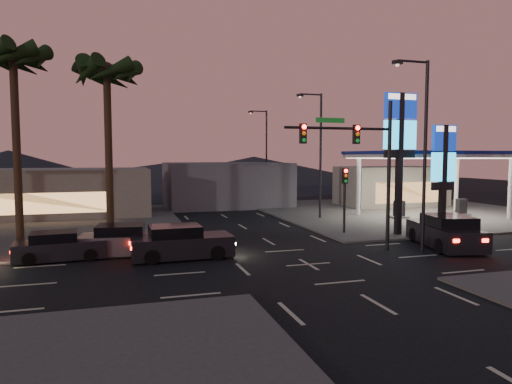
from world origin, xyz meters
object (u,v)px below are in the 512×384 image
object	(u,v)px
pylon_sign_short	(443,163)
car_lane_a_front	(180,243)
car_lane_b_front	(126,241)
car_lane_b_mid	(59,247)
pylon_sign_tall	(400,135)
suv_station	(446,232)
traffic_signal_mast	(360,153)
gas_station	(433,156)

from	to	relation	value
pylon_sign_short	car_lane_a_front	size ratio (longest dim) A/B	1.36
pylon_sign_short	car_lane_b_front	size ratio (longest dim) A/B	1.41
car_lane_b_mid	pylon_sign_tall	bearing A→B (deg)	3.33
pylon_sign_short	car_lane_a_front	distance (m)	17.09
pylon_sign_short	car_lane_b_front	bearing A→B (deg)	179.48
car_lane_b_mid	suv_station	world-z (taller)	suv_station
traffic_signal_mast	car_lane_b_front	distance (m)	13.03
traffic_signal_mast	car_lane_a_front	size ratio (longest dim) A/B	1.56
car_lane_b_front	suv_station	world-z (taller)	suv_station
suv_station	pylon_sign_tall	bearing A→B (deg)	95.96
pylon_sign_short	car_lane_b_mid	distance (m)	22.66
pylon_sign_short	suv_station	xyz separation A→B (m)	(-2.09, -2.95, -3.81)
car_lane_a_front	car_lane_b_front	xyz separation A→B (m)	(-2.59, 1.64, -0.04)
gas_station	traffic_signal_mast	world-z (taller)	traffic_signal_mast
car_lane_a_front	traffic_signal_mast	bearing A→B (deg)	-6.38
pylon_sign_tall	car_lane_b_mid	xyz separation A→B (m)	(-19.80, -1.15, -5.74)
gas_station	car_lane_b_mid	world-z (taller)	gas_station
pylon_sign_short	suv_station	world-z (taller)	pylon_sign_short
pylon_sign_tall	car_lane_b_mid	bearing A→B (deg)	-176.67
pylon_sign_tall	car_lane_a_front	world-z (taller)	pylon_sign_tall
pylon_sign_short	car_lane_b_mid	size ratio (longest dim) A/B	1.58
gas_station	suv_station	distance (m)	13.32
pylon_sign_tall	car_lane_a_front	size ratio (longest dim) A/B	1.75
pylon_sign_tall	car_lane_b_front	world-z (taller)	pylon_sign_tall
pylon_sign_short	car_lane_b_mid	bearing A→B (deg)	-179.61
gas_station	pylon_sign_short	size ratio (longest dim) A/B	1.74
gas_station	suv_station	xyz separation A→B (m)	(-7.09, -10.45, -4.23)
pylon_sign_tall	pylon_sign_short	size ratio (longest dim) A/B	1.29
car_lane_a_front	gas_station	bearing A→B (deg)	22.57
traffic_signal_mast	car_lane_b_mid	bearing A→B (deg)	171.09
traffic_signal_mast	gas_station	bearing A→B (deg)	39.28
traffic_signal_mast	car_lane_a_front	xyz separation A→B (m)	(-9.33, 1.04, -4.46)
pylon_sign_tall	traffic_signal_mast	distance (m)	6.02
car_lane_b_mid	pylon_sign_short	bearing A→B (deg)	0.39
pylon_sign_short	traffic_signal_mast	world-z (taller)	traffic_signal_mast
pylon_sign_short	car_lane_b_front	distance (m)	19.57
gas_station	car_lane_b_mid	size ratio (longest dim) A/B	2.76
car_lane_b_front	car_lane_b_mid	bearing A→B (deg)	-174.06
car_lane_b_mid	suv_station	xyz separation A→B (m)	(20.22, -2.80, 0.20)
car_lane_b_front	suv_station	distance (m)	17.36
traffic_signal_mast	car_lane_b_front	size ratio (longest dim) A/B	1.61
pylon_sign_tall	suv_station	size ratio (longest dim) A/B	1.54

